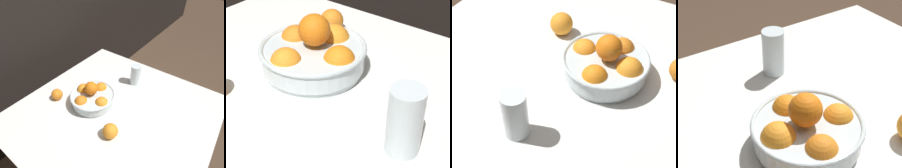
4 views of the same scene
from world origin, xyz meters
The scene contains 4 objects.
dining_table centered at (0.00, 0.00, 0.63)m, with size 1.06×1.05×0.70m.
fruit_bowl centered at (-0.03, 0.15, 0.75)m, with size 0.27×0.27×0.15m.
juice_glass centered at (0.29, 0.04, 0.76)m, with size 0.07×0.07×0.14m.
orange_loose_front centered at (-0.15, -0.08, 0.74)m, with size 0.08×0.08×0.08m, color orange.
Camera 3 is at (0.77, 0.46, 1.50)m, focal length 60.00 mm.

